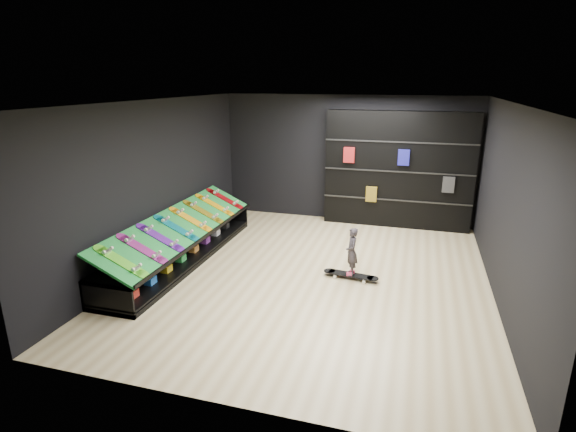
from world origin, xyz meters
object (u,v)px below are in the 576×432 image
(display_rack, at_px, (183,247))
(child, at_px, (351,261))
(floor_skateboard, at_px, (351,276))
(back_shelving, at_px, (398,170))

(display_rack, distance_m, child, 3.24)
(child, bearing_deg, floor_skateboard, 0.00)
(display_rack, distance_m, back_shelving, 5.15)
(floor_skateboard, relative_size, child, 1.93)
(back_shelving, xyz_separation_m, floor_skateboard, (-0.54, -3.28, -1.29))
(floor_skateboard, bearing_deg, child, 0.00)
(display_rack, height_order, back_shelving, back_shelving)
(display_rack, bearing_deg, child, 0.72)
(display_rack, bearing_deg, back_shelving, 41.28)
(display_rack, xyz_separation_m, back_shelving, (3.78, 3.32, 1.08))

